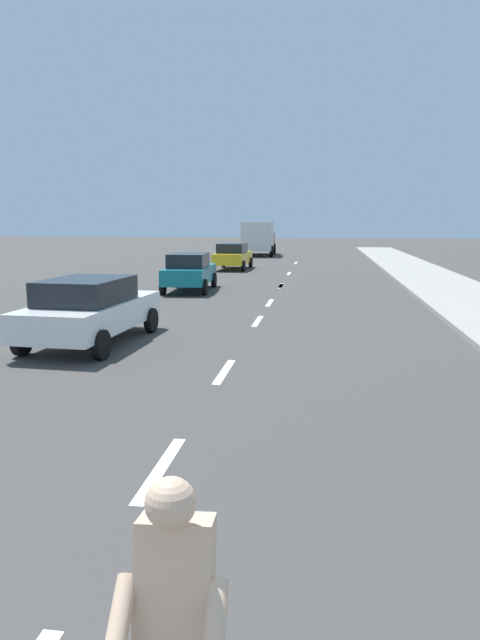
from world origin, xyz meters
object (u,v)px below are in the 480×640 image
object	(u,v)px
parked_car_white	(90,309)
parked_car_teal	(189,271)
parked_car_yellow	(233,255)
delivery_truck	(259,238)

from	to	relation	value
parked_car_white	parked_car_teal	world-z (taller)	same
parked_car_teal	parked_car_yellow	world-z (taller)	same
parked_car_teal	delivery_truck	distance (m)	24.58
parked_car_white	delivery_truck	xyz separation A→B (m)	(0.02, 34.79, 0.66)
parked_car_teal	parked_car_yellow	distance (m)	10.65
parked_car_white	parked_car_yellow	size ratio (longest dim) A/B	1.07
parked_car_yellow	parked_car_teal	bearing A→B (deg)	-89.15
delivery_truck	parked_car_white	bearing A→B (deg)	-91.97
parked_car_white	parked_car_yellow	distance (m)	20.88
parked_car_white	parked_car_teal	distance (m)	10.22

